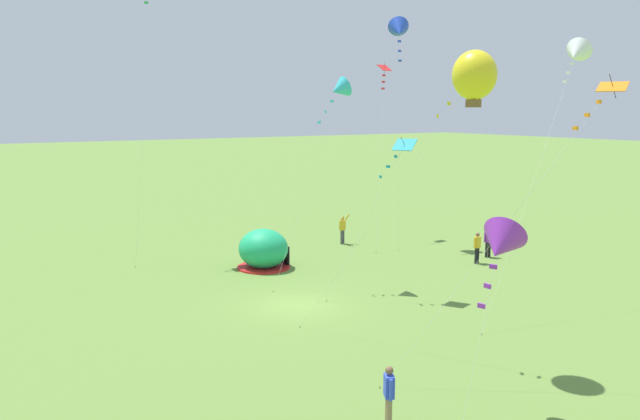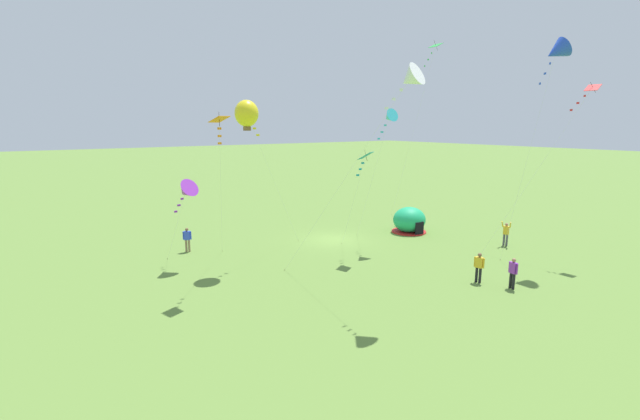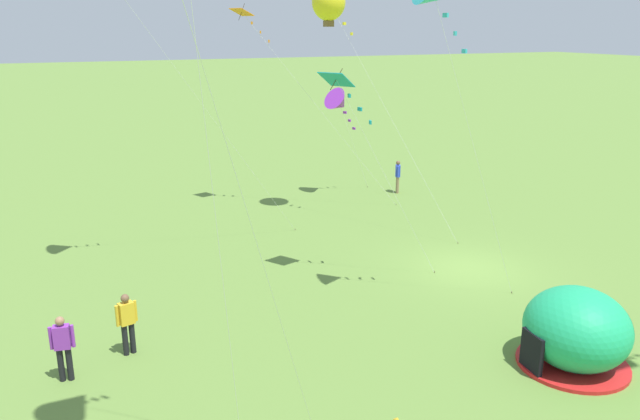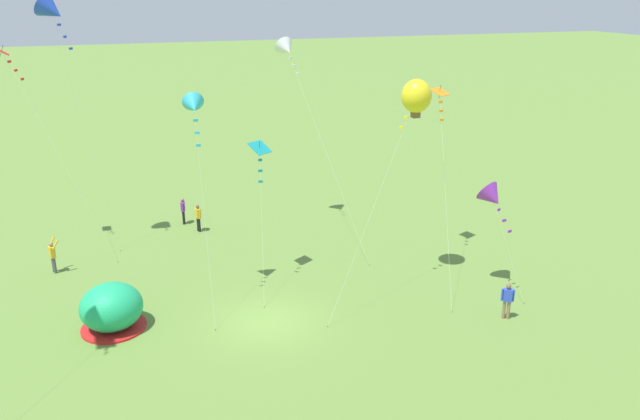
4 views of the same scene
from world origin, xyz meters
TOP-DOWN VIEW (x-y plane):
  - ground_plane at (0.00, 0.00)m, footprint 300.00×300.00m
  - popup_tent at (-6.54, 1.71)m, footprint 2.81×2.81m
  - person_near_tent at (-1.24, 12.06)m, footprint 0.33×0.57m
  - person_with_toddler at (-9.30, 8.64)m, footprint 0.62×0.71m
  - person_strolling at (10.33, -3.18)m, footprint 0.53×0.39m
  - person_far_back at (-1.94, 13.67)m, footprint 0.31×0.58m
  - kite_blue at (-7.87, 11.69)m, footprint 2.97×2.24m
  - kite_purple at (11.15, -0.15)m, footprint 1.67×3.05m
  - kite_orange at (10.70, 4.58)m, footprint 3.04×7.32m
  - kite_red at (-10.41, 12.57)m, footprint 4.89×4.34m
  - kite_cyan at (-2.14, 3.53)m, footprint 1.03×4.05m
  - kite_teal at (1.02, 4.70)m, footprint 1.49×4.12m
  - kite_green at (-12.55, -1.83)m, footprint 2.97×2.89m
  - kite_yellow at (7.92, 1.96)m, footprint 6.23×3.96m
  - kite_white at (4.47, 11.70)m, footprint 2.99×8.42m

SIDE VIEW (x-z plane):
  - ground_plane at x=0.00m, z-range 0.00..0.00m
  - person_near_tent at x=-1.24m, z-range 0.10..1.82m
  - person_strolling at x=10.33m, z-range 0.10..1.82m
  - person_far_back at x=-1.94m, z-range 0.10..1.82m
  - popup_tent at x=-6.54m, z-range -0.05..2.05m
  - person_with_toddler at x=-9.30m, z-range 0.05..1.94m
  - kite_purple at x=11.15m, z-range 2.00..7.52m
  - kite_teal at x=1.02m, z-range 2.99..10.15m
  - kite_orange at x=10.70m, z-range 3.98..13.37m
  - kite_cyan at x=-2.14m, z-range 4.33..14.19m
  - kite_yellow at x=7.92m, z-range 4.30..14.50m
  - kite_red at x=-10.41m, z-range 4.89..16.26m
  - kite_white at x=4.47m, z-range 5.04..16.51m
  - kite_blue at x=-7.87m, z-range 6.11..19.99m
  - kite_green at x=-12.55m, z-range 7.17..23.40m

